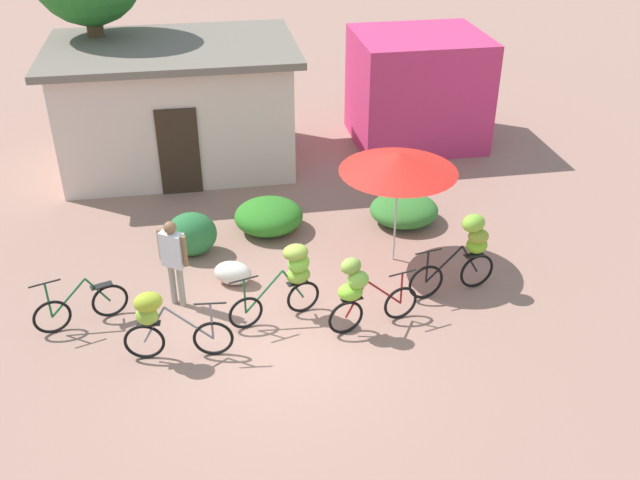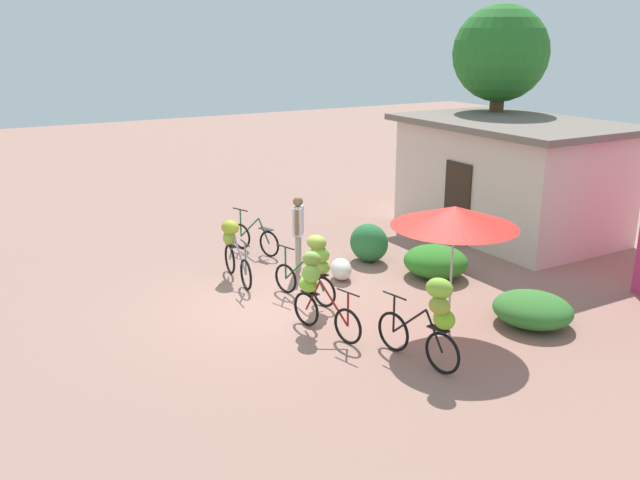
# 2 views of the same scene
# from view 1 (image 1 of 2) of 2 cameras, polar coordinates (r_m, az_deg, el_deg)

# --- Properties ---
(ground_plane) EXTENTS (60.00, 60.00, 0.00)m
(ground_plane) POSITION_cam_1_polar(r_m,az_deg,el_deg) (11.95, -3.22, -7.85)
(ground_plane) COLOR #9B7163
(building_low) EXTENTS (5.71, 3.91, 2.92)m
(building_low) POSITION_cam_1_polar(r_m,az_deg,el_deg) (17.78, -11.27, 10.44)
(building_low) COLOR beige
(building_low) RESTS_ON ground
(shop_pink) EXTENTS (3.20, 2.80, 2.78)m
(shop_pink) POSITION_cam_1_polar(r_m,az_deg,el_deg) (19.01, 7.70, 11.77)
(shop_pink) COLOR #D03269
(shop_pink) RESTS_ON ground
(hedge_bush_front_left) EXTENTS (0.98, 0.81, 0.87)m
(hedge_bush_front_left) POSITION_cam_1_polar(r_m,az_deg,el_deg) (14.15, -10.14, 0.46)
(hedge_bush_front_left) COLOR #2A6E37
(hedge_bush_front_left) RESTS_ON ground
(hedge_bush_front_right) EXTENTS (1.41, 1.34, 0.66)m
(hedge_bush_front_right) POSITION_cam_1_polar(r_m,az_deg,el_deg) (14.82, -4.08, 1.89)
(hedge_bush_front_right) COLOR #2F7C23
(hedge_bush_front_right) RESTS_ON ground
(hedge_bush_mid) EXTENTS (1.44, 1.38, 0.56)m
(hedge_bush_mid) POSITION_cam_1_polar(r_m,az_deg,el_deg) (15.23, 6.66, 2.39)
(hedge_bush_mid) COLOR #357A30
(hedge_bush_mid) RESTS_ON ground
(market_umbrella) EXTENTS (2.17, 2.17, 2.23)m
(market_umbrella) POSITION_cam_1_polar(r_m,az_deg,el_deg) (13.07, 6.26, 6.14)
(market_umbrella) COLOR beige
(market_umbrella) RESTS_ON ground
(bicycle_leftmost) EXTENTS (1.51, 0.57, 0.99)m
(bicycle_leftmost) POSITION_cam_1_polar(r_m,az_deg,el_deg) (12.70, -18.38, -5.06)
(bicycle_leftmost) COLOR black
(bicycle_leftmost) RESTS_ON ground
(bicycle_near_pile) EXTENTS (1.71, 0.41, 1.23)m
(bicycle_near_pile) POSITION_cam_1_polar(r_m,az_deg,el_deg) (11.38, -12.58, -6.14)
(bicycle_near_pile) COLOR black
(bicycle_near_pile) RESTS_ON ground
(bicycle_center_loaded) EXTENTS (1.60, 0.58, 1.40)m
(bicycle_center_loaded) POSITION_cam_1_polar(r_m,az_deg,el_deg) (11.98, -2.27, -2.68)
(bicycle_center_loaded) COLOR black
(bicycle_center_loaded) RESTS_ON ground
(bicycle_by_shop) EXTENTS (1.62, 0.52, 1.40)m
(bicycle_by_shop) POSITION_cam_1_polar(r_m,az_deg,el_deg) (11.69, 3.16, -3.95)
(bicycle_by_shop) COLOR black
(bicycle_by_shop) RESTS_ON ground
(bicycle_rightmost) EXTENTS (1.68, 0.52, 1.49)m
(bicycle_rightmost) POSITION_cam_1_polar(r_m,az_deg,el_deg) (12.90, 11.66, -0.51)
(bicycle_rightmost) COLOR black
(bicycle_rightmost) RESTS_ON ground
(produce_sack) EXTENTS (0.82, 0.68, 0.44)m
(produce_sack) POSITION_cam_1_polar(r_m,az_deg,el_deg) (13.25, -6.92, -2.60)
(produce_sack) COLOR silver
(produce_sack) RESTS_ON ground
(person_vendor) EXTENTS (0.49, 0.39, 1.65)m
(person_vendor) POSITION_cam_1_polar(r_m,az_deg,el_deg) (12.43, -11.54, -1.16)
(person_vendor) COLOR gray
(person_vendor) RESTS_ON ground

